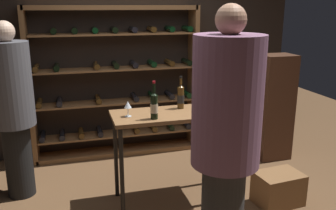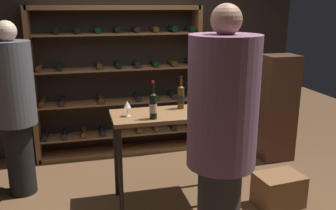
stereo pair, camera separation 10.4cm
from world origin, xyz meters
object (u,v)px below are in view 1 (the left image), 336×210
object	(u,v)px
tasting_table	(171,124)
display_cabinet	(274,107)
wine_crate	(278,188)
person_host_in_suit	(12,104)
wine_bottle_amber_reserve	(181,97)
wine_glass_stemmed_left	(202,101)
wine_glass_stemmed_center	(128,105)
wine_rack	(117,83)
person_guest_blue_shirt	(226,133)
wine_bottle_gold_foil	(154,106)

from	to	relation	value
tasting_table	display_cabinet	distance (m)	1.83
wine_crate	person_host_in_suit	bearing A→B (deg)	160.44
tasting_table	wine_bottle_amber_reserve	bearing A→B (deg)	42.48
person_host_in_suit	display_cabinet	bearing A→B (deg)	-158.36
wine_glass_stemmed_left	wine_glass_stemmed_center	bearing A→B (deg)	-178.89
wine_rack	person_host_in_suit	xyz separation A→B (m)	(-1.22, -0.89, 0.03)
tasting_table	person_guest_blue_shirt	xyz separation A→B (m)	(0.10, -1.11, 0.28)
wine_glass_stemmed_left	wine_bottle_amber_reserve	bearing A→B (deg)	146.17
display_cabinet	wine_bottle_gold_foil	size ratio (longest dim) A/B	3.81
person_guest_blue_shirt	wine_glass_stemmed_left	xyz separation A→B (m)	(0.23, 1.11, -0.05)
person_guest_blue_shirt	wine_glass_stemmed_left	size ratio (longest dim) A/B	14.55
wine_bottle_amber_reserve	wine_glass_stemmed_left	world-z (taller)	wine_bottle_amber_reserve
wine_rack	wine_glass_stemmed_center	distance (m)	1.45
tasting_table	wine_glass_stemmed_left	size ratio (longest dim) A/B	8.63
wine_crate	wine_glass_stemmed_left	distance (m)	1.24
tasting_table	wine_crate	world-z (taller)	tasting_table
display_cabinet	wine_glass_stemmed_left	xyz separation A→B (m)	(-1.33, -0.74, 0.37)
person_guest_blue_shirt	wine_bottle_amber_reserve	xyz separation A→B (m)	(0.04, 1.24, -0.03)
wine_rack	person_host_in_suit	bearing A→B (deg)	-144.11
wine_bottle_amber_reserve	wine_glass_stemmed_left	bearing A→B (deg)	-33.83
wine_rack	wine_bottle_gold_foil	distance (m)	1.60
display_cabinet	wine_glass_stemmed_left	bearing A→B (deg)	-151.00
wine_crate	display_cabinet	bearing A→B (deg)	62.42
person_host_in_suit	wine_bottle_amber_reserve	bearing A→B (deg)	-175.18
wine_bottle_amber_reserve	wine_glass_stemmed_center	bearing A→B (deg)	-166.21
tasting_table	person_host_in_suit	bearing A→B (deg)	161.25
person_host_in_suit	wine_bottle_gold_foil	world-z (taller)	person_host_in_suit
person_host_in_suit	wine_glass_stemmed_left	xyz separation A→B (m)	(1.93, -0.54, 0.03)
wine_bottle_amber_reserve	wine_crate	bearing A→B (deg)	-29.85
wine_rack	tasting_table	distance (m)	1.48
wine_bottle_amber_reserve	person_host_in_suit	bearing A→B (deg)	166.61
person_guest_blue_shirt	wine_glass_stemmed_left	distance (m)	1.14
wine_bottle_gold_foil	wine_bottle_amber_reserve	xyz separation A→B (m)	(0.36, 0.29, -0.01)
person_guest_blue_shirt	wine_bottle_gold_foil	world-z (taller)	person_guest_blue_shirt
wine_glass_stemmed_left	display_cabinet	bearing A→B (deg)	29.00
person_host_in_suit	wine_glass_stemmed_center	bearing A→B (deg)	172.10
wine_rack	wine_bottle_amber_reserve	xyz separation A→B (m)	(0.51, -1.30, 0.09)
wine_glass_stemmed_left	wine_rack	bearing A→B (deg)	116.12
wine_crate	wine_glass_stemmed_left	world-z (taller)	wine_glass_stemmed_left
tasting_table	wine_glass_stemmed_center	world-z (taller)	wine_glass_stemmed_center
person_guest_blue_shirt	wine_glass_stemmed_left	world-z (taller)	person_guest_blue_shirt
person_guest_blue_shirt	wine_glass_stemmed_left	bearing A→B (deg)	-119.22
tasting_table	display_cabinet	xyz separation A→B (m)	(1.66, 0.73, -0.14)
tasting_table	wine_bottle_amber_reserve	size ratio (longest dim) A/B	3.50
wine_bottle_amber_reserve	wine_glass_stemmed_left	distance (m)	0.24
display_cabinet	wine_glass_stemmed_center	bearing A→B (deg)	-160.44
tasting_table	wine_glass_stemmed_left	bearing A→B (deg)	-0.39
person_host_in_suit	display_cabinet	world-z (taller)	person_host_in_suit
wine_rack	person_guest_blue_shirt	size ratio (longest dim) A/B	1.10
person_guest_blue_shirt	wine_crate	world-z (taller)	person_guest_blue_shirt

